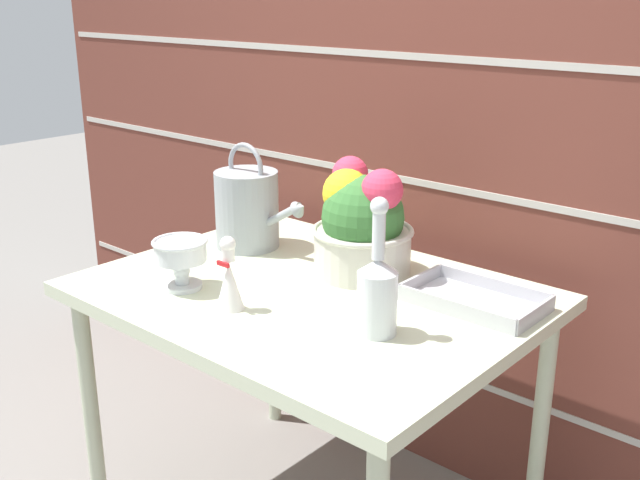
# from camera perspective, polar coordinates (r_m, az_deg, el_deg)

# --- Properties ---
(brick_wall) EXTENTS (3.60, 0.08, 2.20)m
(brick_wall) POSITION_cam_1_polar(r_m,az_deg,el_deg) (2.22, 8.66, 9.02)
(brick_wall) COLOR brown
(brick_wall) RESTS_ON ground_plane
(patio_table) EXTENTS (1.10, 0.84, 0.74)m
(patio_table) POSITION_cam_1_polar(r_m,az_deg,el_deg) (1.92, -0.82, -5.68)
(patio_table) COLOR beige
(patio_table) RESTS_ON ground_plane
(watering_can) EXTENTS (0.33, 0.18, 0.31)m
(watering_can) POSITION_cam_1_polar(r_m,az_deg,el_deg) (2.18, -5.54, 2.44)
(watering_can) COLOR #93999E
(watering_can) RESTS_ON patio_table
(crystal_pedestal_bowl) EXTENTS (0.14, 0.14, 0.13)m
(crystal_pedestal_bowl) POSITION_cam_1_polar(r_m,az_deg,el_deg) (1.90, -10.58, -1.15)
(crystal_pedestal_bowl) COLOR silver
(crystal_pedestal_bowl) RESTS_ON patio_table
(flower_planter) EXTENTS (0.27, 0.27, 0.30)m
(flower_planter) POSITION_cam_1_polar(r_m,az_deg,el_deg) (1.96, 3.20, 1.24)
(flower_planter) COLOR beige
(flower_planter) RESTS_ON patio_table
(glass_decanter) EXTENTS (0.09, 0.09, 0.31)m
(glass_decanter) POSITION_cam_1_polar(r_m,az_deg,el_deg) (1.62, 4.39, -3.79)
(glass_decanter) COLOR silver
(glass_decanter) RESTS_ON patio_table
(figurine_vase) EXTENTS (0.07, 0.07, 0.18)m
(figurine_vase) POSITION_cam_1_polar(r_m,az_deg,el_deg) (1.77, -6.93, -3.02)
(figurine_vase) COLOR white
(figurine_vase) RESTS_ON patio_table
(wire_tray) EXTENTS (0.32, 0.20, 0.04)m
(wire_tray) POSITION_cam_1_polar(r_m,az_deg,el_deg) (1.84, 11.70, -4.56)
(wire_tray) COLOR #B7B7BC
(wire_tray) RESTS_ON patio_table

